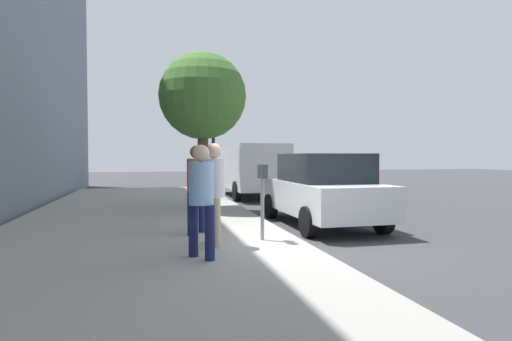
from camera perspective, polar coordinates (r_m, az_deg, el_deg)
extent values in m
plane|color=#38383A|center=(8.06, 6.04, -10.29)|extent=(80.00, 80.00, 0.00)
cube|color=gray|center=(7.58, -16.18, -10.56)|extent=(28.00, 6.00, 0.15)
cylinder|color=gray|center=(7.79, 0.88, -5.29)|extent=(0.07, 0.07, 1.15)
cube|color=#383D42|center=(7.64, 1.07, -0.12)|extent=(0.16, 0.11, 0.26)
cube|color=#383D42|center=(7.83, 0.69, -0.07)|extent=(0.16, 0.11, 0.26)
cube|color=#268C33|center=(7.66, 1.51, 0.03)|extent=(0.10, 0.01, 0.10)
cube|color=#268C33|center=(7.85, 1.11, 0.08)|extent=(0.10, 0.01, 0.10)
cylinder|color=tan|center=(7.57, -6.00, -6.67)|extent=(0.15, 0.15, 0.85)
cylinder|color=tan|center=(7.19, -5.46, -7.13)|extent=(0.15, 0.15, 0.85)
cylinder|color=silver|center=(7.30, -5.75, -1.00)|extent=(0.39, 0.39, 0.67)
sphere|color=beige|center=(7.29, -5.77, 2.68)|extent=(0.26, 0.26, 0.26)
cylinder|color=#191E4C|center=(6.61, -8.54, -8.04)|extent=(0.15, 0.15, 0.82)
cylinder|color=#191E4C|center=(6.34, -6.32, -8.47)|extent=(0.15, 0.15, 0.82)
cylinder|color=#8CB7E0|center=(6.38, -7.49, -1.73)|extent=(0.38, 0.38, 0.65)
sphere|color=beige|center=(6.37, -7.50, 2.36)|extent=(0.26, 0.26, 0.26)
cylinder|color=#191E4C|center=(8.67, -7.36, -5.59)|extent=(0.15, 0.15, 0.84)
cylinder|color=#191E4C|center=(8.35, -8.84, -5.89)|extent=(0.15, 0.15, 0.84)
cylinder|color=#D85933|center=(8.44, -8.11, -0.65)|extent=(0.39, 0.39, 0.67)
sphere|color=brown|center=(8.43, -8.13, 2.51)|extent=(0.26, 0.26, 0.26)
cube|color=silver|center=(10.49, 8.81, -3.53)|extent=(4.40, 1.84, 0.76)
cube|color=black|center=(10.26, 9.26, 0.38)|extent=(2.20, 1.69, 0.68)
cylinder|color=black|center=(11.58, 2.03, -4.88)|extent=(0.66, 0.22, 0.66)
cylinder|color=black|center=(12.18, 9.98, -4.57)|extent=(0.66, 0.22, 0.66)
cylinder|color=black|center=(8.89, 7.17, -6.97)|extent=(0.66, 0.22, 0.66)
cylinder|color=black|center=(9.66, 16.95, -6.33)|extent=(0.66, 0.22, 0.66)
cube|color=silver|center=(17.63, -0.75, 0.57)|extent=(5.21, 2.03, 1.80)
cylinder|color=black|center=(19.13, -4.72, -2.03)|extent=(0.76, 0.22, 0.76)
cylinder|color=black|center=(19.54, 0.79, -1.94)|extent=(0.76, 0.22, 0.76)
cylinder|color=black|center=(15.82, -2.65, -2.86)|extent=(0.76, 0.22, 0.76)
cylinder|color=black|center=(16.31, 3.90, -2.72)|extent=(0.76, 0.22, 0.76)
cylinder|color=brown|center=(12.68, -7.25, 0.74)|extent=(0.32, 0.32, 2.59)
sphere|color=#41722D|center=(12.81, -7.29, 10.06)|extent=(2.61, 2.61, 2.61)
cylinder|color=black|center=(15.31, -5.84, 2.85)|extent=(0.12, 0.12, 3.60)
cube|color=black|center=(15.42, -5.12, 7.88)|extent=(0.24, 0.20, 0.76)
sphere|color=red|center=(15.46, -4.71, 8.76)|extent=(0.14, 0.14, 0.14)
sphere|color=orange|center=(15.44, -4.71, 7.87)|extent=(0.14, 0.14, 0.14)
sphere|color=green|center=(15.41, -4.71, 6.98)|extent=(0.14, 0.14, 0.14)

